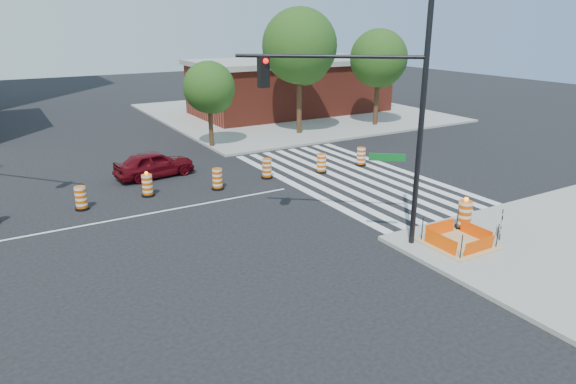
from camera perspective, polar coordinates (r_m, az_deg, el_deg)
name	(u,v)px	position (r m, az deg, el deg)	size (l,w,h in m)	color
ground	(139,216)	(22.32, -16.25, -2.53)	(120.00, 120.00, 0.00)	black
sidewalk_ne	(290,112)	(45.26, 0.23, 8.83)	(22.00, 22.00, 0.15)	gray
crosswalk_east	(350,177)	(26.85, 6.86, 1.68)	(6.75, 13.50, 0.01)	silver
lane_centerline	(139,215)	(22.31, -16.26, -2.52)	(14.00, 0.12, 0.01)	silver
excavation_pit	(458,242)	(19.36, 18.38, -5.34)	(2.20, 2.20, 0.90)	tan
brick_storefront	(290,86)	(44.93, 0.24, 11.65)	(16.50, 8.50, 4.60)	maroon
red_coupe	(154,164)	(27.40, -14.63, 3.04)	(1.64, 4.06, 1.38)	#57070F
signal_pole_se	(369,103)	(17.57, 9.02, 9.70)	(5.05, 4.02, 8.35)	black
pit_drum	(464,216)	(20.66, 19.01, -2.51)	(0.65, 0.65, 1.28)	black
barricade	(501,223)	(20.40, 22.63, -3.25)	(0.67, 0.51, 0.94)	#DB5404
tree_north_c	(210,90)	(32.55, -8.71, 11.12)	(3.21, 3.19, 5.42)	#382314
tree_north_d	(300,50)	(35.93, 1.34, 15.46)	(5.07, 5.07, 8.62)	#382314
tree_north_e	(379,62)	(39.60, 10.03, 14.08)	(4.23, 4.23, 7.19)	#382314
median_drum_3	(81,199)	(23.69, -22.01, -0.71)	(0.60, 0.60, 1.02)	black
median_drum_4	(147,186)	(24.52, -15.35, 0.67)	(0.60, 0.60, 1.18)	black
median_drum_5	(217,180)	(24.83, -7.85, 1.37)	(0.60, 0.60, 1.02)	black
median_drum_6	(267,169)	(26.38, -2.37, 2.56)	(0.60, 0.60, 1.02)	black
median_drum_7	(321,164)	(27.38, 3.74, 3.14)	(0.60, 0.60, 1.02)	black
median_drum_8	(361,157)	(28.98, 8.13, 3.86)	(0.60, 0.60, 1.02)	black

